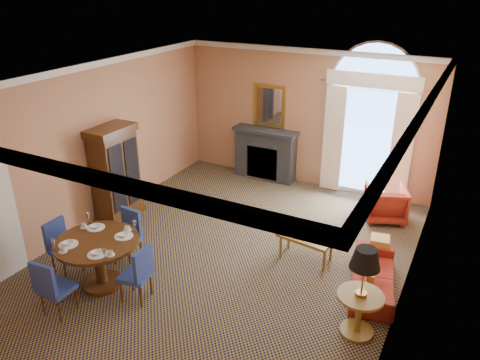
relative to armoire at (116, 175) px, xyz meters
The scene contains 12 objects.
ground 2.89m from the armoire, ahead, with size 7.50×7.50×0.00m, color #121539.
room_envelope 3.14m from the armoire, ahead, with size 6.04×7.52×3.45m.
armoire is the anchor object (origin of this frame).
dining_table 2.39m from the armoire, 55.92° to the right, with size 1.33×1.33×1.04m.
dining_chair_north 1.75m from the armoire, 42.33° to the right, with size 0.45×0.47×0.95m.
dining_chair_south 3.15m from the armoire, 66.37° to the right, with size 0.45×0.46×0.95m.
dining_chair_east 2.96m from the armoire, 42.62° to the right, with size 0.49×0.49×0.95m.
dining_chair_west 2.07m from the armoire, 76.10° to the right, with size 0.48×0.48×0.95m.
sofa 5.32m from the armoire, ahead, with size 1.69×0.66×0.49m, color maroon.
armchair 5.54m from the armoire, 26.61° to the left, with size 0.79×0.81×0.74m, color maroon.
coffee_table 4.05m from the armoire, ahead, with size 1.02×0.65×0.83m.
side_table 5.44m from the armoire, 12.04° to the right, with size 0.65×0.65×1.36m.
Camera 1 is at (3.56, -6.27, 4.68)m, focal length 35.00 mm.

